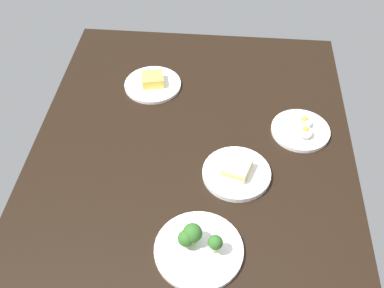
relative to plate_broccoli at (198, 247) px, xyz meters
The scene contains 5 objects.
dining_table 33.67cm from the plate_broccoli, behind, with size 117.94×93.67×4.00cm, color black.
plate_broccoli is the anchor object (origin of this frame).
plate_eggs 51.07cm from the plate_broccoli, 147.14° to the left, with size 17.54×17.54×4.75cm.
plate_sandwich 25.86cm from the plate_broccoli, 160.31° to the left, with size 18.88×18.88×4.75cm.
plate_cheese 63.60cm from the plate_broccoli, 161.71° to the right, with size 18.76×18.76×4.39cm.
Camera 1 is at (89.93, 8.02, 102.53)cm, focal length 42.88 mm.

